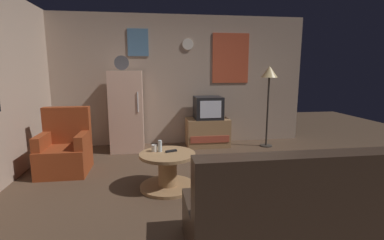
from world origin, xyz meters
TOP-DOWN VIEW (x-y plane):
  - ground_plane at (0.00, 0.00)m, footprint 12.00×12.00m
  - wall_with_art at (0.01, 2.45)m, footprint 5.20×0.12m
  - fridge at (-1.04, 2.02)m, footprint 0.60×0.62m
  - tv_stand at (0.52, 2.07)m, footprint 0.84×0.53m
  - crt_tv at (0.53, 2.07)m, footprint 0.54×0.51m
  - standing_lamp at (1.69, 1.87)m, footprint 0.32×0.32m
  - coffee_table at (-0.40, 0.12)m, footprint 0.72×0.72m
  - wine_glass at (-0.48, 0.20)m, footprint 0.05×0.05m
  - mug_ceramic_white at (-0.56, 0.22)m, footprint 0.08×0.08m
  - remote_control at (-0.34, 0.17)m, footprint 0.16×0.09m
  - armchair at (-1.88, 0.94)m, footprint 0.68×0.68m
  - couch at (0.54, -1.31)m, footprint 1.70×0.80m

SIDE VIEW (x-z plane):
  - ground_plane at x=0.00m, z-range 0.00..0.00m
  - coffee_table at x=-0.40m, z-range 0.00..0.47m
  - tv_stand at x=0.52m, z-range 0.00..0.56m
  - couch at x=0.54m, z-range -0.15..0.77m
  - armchair at x=-1.88m, z-range -0.14..0.82m
  - remote_control at x=-0.34m, z-range 0.47..0.49m
  - mug_ceramic_white at x=-0.56m, z-range 0.47..0.56m
  - wine_glass at x=-0.48m, z-range 0.47..0.62m
  - fridge at x=-1.04m, z-range -0.13..1.64m
  - crt_tv at x=0.53m, z-range 0.56..1.00m
  - wall_with_art at x=0.01m, z-range 0.01..2.60m
  - standing_lamp at x=1.69m, z-range 0.56..2.15m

